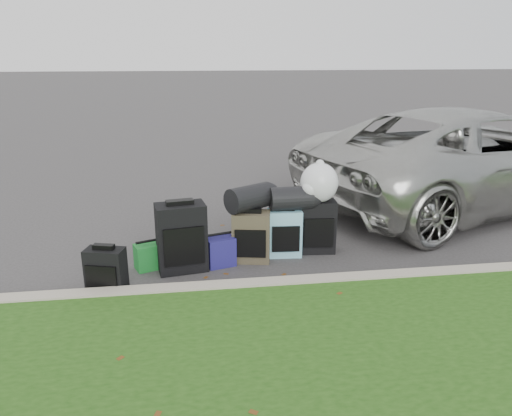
{
  "coord_description": "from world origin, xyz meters",
  "views": [
    {
      "loc": [
        -0.91,
        -5.56,
        2.39
      ],
      "look_at": [
        -0.1,
        0.2,
        0.55
      ],
      "focal_mm": 35.0,
      "sensor_mm": 36.0,
      "label": 1
    }
  ],
  "objects": [
    {
      "name": "suitcase_small_black",
      "position": [
        -1.78,
        -0.75,
        0.24
      ],
      "size": [
        0.43,
        0.31,
        0.49
      ],
      "primitive_type": "cube",
      "rotation": [
        0.0,
        0.0,
        -0.28
      ],
      "color": "black",
      "rests_on": "ground"
    },
    {
      "name": "trash_bag",
      "position": [
        0.64,
        0.05,
        0.88
      ],
      "size": [
        0.46,
        0.46,
        0.46
      ],
      "primitive_type": "sphere",
      "color": "white",
      "rests_on": "suitcase_large_black_right"
    },
    {
      "name": "duffel_left",
      "position": [
        -0.2,
        -0.02,
        0.75
      ],
      "size": [
        0.63,
        0.54,
        0.3
      ],
      "primitive_type": "cylinder",
      "rotation": [
        0.0,
        1.57,
        0.54
      ],
      "color": "black",
      "rests_on": "suitcase_olive"
    },
    {
      "name": "ground",
      "position": [
        0.0,
        0.0,
        0.0
      ],
      "size": [
        120.0,
        120.0,
        0.0
      ],
      "primitive_type": "plane",
      "color": "#383535",
      "rests_on": "ground"
    },
    {
      "name": "curb",
      "position": [
        0.0,
        -1.0,
        0.07
      ],
      "size": [
        120.0,
        0.18,
        0.15
      ],
      "primitive_type": "cube",
      "color": "#9E937F",
      "rests_on": "ground"
    },
    {
      "name": "suitcase_olive",
      "position": [
        -0.2,
        -0.12,
        0.3
      ],
      "size": [
        0.48,
        0.35,
        0.6
      ],
      "primitive_type": "cube",
      "rotation": [
        0.0,
        0.0,
        -0.2
      ],
      "color": "#363122",
      "rests_on": "ground"
    },
    {
      "name": "suv",
      "position": [
        3.53,
        1.66,
        0.78
      ],
      "size": [
        6.11,
        4.23,
        1.55
      ],
      "primitive_type": "imported",
      "rotation": [
        0.0,
        0.0,
        1.9
      ],
      "color": "#B7B7B2",
      "rests_on": "ground"
    },
    {
      "name": "duffel_right",
      "position": [
        0.29,
        -0.01,
        0.72
      ],
      "size": [
        0.51,
        0.3,
        0.28
      ],
      "primitive_type": "cylinder",
      "rotation": [
        0.0,
        1.57,
        0.03
      ],
      "color": "black",
      "rests_on": "suitcase_teal"
    },
    {
      "name": "suitcase_large_black_left",
      "position": [
        -1.01,
        -0.27,
        0.39
      ],
      "size": [
        0.59,
        0.41,
        0.78
      ],
      "primitive_type": "cube",
      "rotation": [
        0.0,
        0.0,
        0.16
      ],
      "color": "black",
      "rests_on": "ground"
    },
    {
      "name": "tote_green",
      "position": [
        -1.41,
        -0.19,
        0.15
      ],
      "size": [
        0.32,
        0.29,
        0.29
      ],
      "primitive_type": "cube",
      "rotation": [
        0.0,
        0.0,
        0.36
      ],
      "color": "#1A782A",
      "rests_on": "ground"
    },
    {
      "name": "suitcase_teal",
      "position": [
        0.22,
        -0.01,
        0.29
      ],
      "size": [
        0.42,
        0.27,
        0.57
      ],
      "primitive_type": "cube",
      "rotation": [
        0.0,
        0.0,
        -0.07
      ],
      "color": "#6297B5",
      "rests_on": "ground"
    },
    {
      "name": "tote_navy",
      "position": [
        -0.58,
        -0.2,
        0.17
      ],
      "size": [
        0.38,
        0.33,
        0.34
      ],
      "primitive_type": "cube",
      "rotation": [
        0.0,
        0.0,
        0.28
      ],
      "color": "navy",
      "rests_on": "ground"
    },
    {
      "name": "suitcase_large_black_right",
      "position": [
        0.64,
        0.05,
        0.33
      ],
      "size": [
        0.46,
        0.3,
        0.65
      ],
      "primitive_type": "cube",
      "rotation": [
        0.0,
        0.0,
        -0.09
      ],
      "color": "black",
      "rests_on": "ground"
    }
  ]
}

